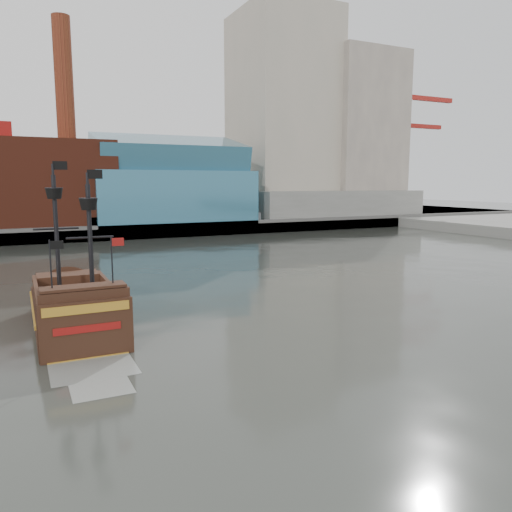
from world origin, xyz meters
TOP-DOWN VIEW (x-y plane):
  - ground at (0.00, 0.00)m, footprint 400.00×400.00m
  - promenade_far at (0.00, 92.00)m, footprint 220.00×60.00m
  - seawall at (0.00, 62.50)m, footprint 220.00×1.00m
  - skyline at (5.21, 84.56)m, footprint 149.00×45.00m
  - crane_a at (78.63, 82.00)m, footprint 22.50×4.00m
  - crane_b at (88.23, 92.00)m, footprint 19.10×4.00m
  - pirate_ship at (-14.13, 9.92)m, footprint 5.25×16.22m

SIDE VIEW (x-z plane):
  - ground at x=0.00m, z-range 0.00..0.00m
  - promenade_far at x=0.00m, z-range 0.00..2.00m
  - pirate_ship at x=-14.13m, z-range -4.96..7.16m
  - seawall at x=0.00m, z-range 0.00..2.60m
  - crane_b at x=88.23m, z-range 2.45..28.70m
  - crane_a at x=78.63m, z-range 2.99..35.24m
  - skyline at x=5.21m, z-range -6.45..55.55m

